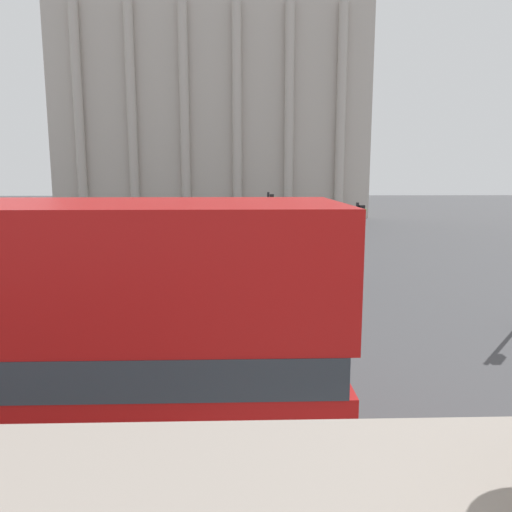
{
  "coord_description": "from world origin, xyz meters",
  "views": [
    {
      "loc": [
        -0.52,
        -2.19,
        4.47
      ],
      "look_at": [
        0.04,
        15.8,
        1.48
      ],
      "focal_mm": 35.0,
      "sensor_mm": 36.0,
      "label": 1
    }
  ],
  "objects_px": {
    "plaza_building_left": "(214,101)",
    "traffic_light_mid": "(359,231)",
    "car_white": "(117,261)",
    "pedestrian_yellow": "(235,256)",
    "traffic_light_far": "(270,216)",
    "pedestrian_white": "(140,268)",
    "pedestrian_blue": "(284,256)"
  },
  "relations": [
    {
      "from": "pedestrian_white",
      "to": "plaza_building_left",
      "type": "bearing_deg",
      "value": -112.71
    },
    {
      "from": "plaza_building_left",
      "to": "traffic_light_mid",
      "type": "height_order",
      "value": "plaza_building_left"
    },
    {
      "from": "plaza_building_left",
      "to": "traffic_light_far",
      "type": "relative_size",
      "value": 9.07
    },
    {
      "from": "traffic_light_mid",
      "to": "plaza_building_left",
      "type": "bearing_deg",
      "value": 101.57
    },
    {
      "from": "pedestrian_yellow",
      "to": "car_white",
      "type": "bearing_deg",
      "value": -99.52
    },
    {
      "from": "plaza_building_left",
      "to": "traffic_light_mid",
      "type": "relative_size",
      "value": 9.58
    },
    {
      "from": "plaza_building_left",
      "to": "pedestrian_blue",
      "type": "relative_size",
      "value": 19.53
    },
    {
      "from": "plaza_building_left",
      "to": "pedestrian_blue",
      "type": "height_order",
      "value": "plaza_building_left"
    },
    {
      "from": "plaza_building_left",
      "to": "car_white",
      "type": "relative_size",
      "value": 7.6
    },
    {
      "from": "traffic_light_mid",
      "to": "traffic_light_far",
      "type": "distance_m",
      "value": 6.81
    },
    {
      "from": "pedestrian_blue",
      "to": "plaza_building_left",
      "type": "bearing_deg",
      "value": -29.45
    },
    {
      "from": "plaza_building_left",
      "to": "car_white",
      "type": "height_order",
      "value": "plaza_building_left"
    },
    {
      "from": "plaza_building_left",
      "to": "traffic_light_mid",
      "type": "bearing_deg",
      "value": -78.43
    },
    {
      "from": "traffic_light_far",
      "to": "car_white",
      "type": "relative_size",
      "value": 0.84
    },
    {
      "from": "car_white",
      "to": "pedestrian_yellow",
      "type": "distance_m",
      "value": 5.23
    },
    {
      "from": "car_white",
      "to": "pedestrian_blue",
      "type": "bearing_deg",
      "value": 87.44
    },
    {
      "from": "plaza_building_left",
      "to": "car_white",
      "type": "xyz_separation_m",
      "value": [
        -2.63,
        -34.62,
        -11.52
      ]
    },
    {
      "from": "traffic_light_mid",
      "to": "pedestrian_white",
      "type": "xyz_separation_m",
      "value": [
        -8.54,
        -0.9,
        -1.28
      ]
    },
    {
      "from": "pedestrian_blue",
      "to": "traffic_light_mid",
      "type": "bearing_deg",
      "value": -157.64
    },
    {
      "from": "traffic_light_far",
      "to": "car_white",
      "type": "distance_m",
      "value": 8.15
    },
    {
      "from": "pedestrian_yellow",
      "to": "traffic_light_far",
      "type": "bearing_deg",
      "value": 152.73
    },
    {
      "from": "pedestrian_blue",
      "to": "car_white",
      "type": "bearing_deg",
      "value": 49.98
    },
    {
      "from": "pedestrian_yellow",
      "to": "pedestrian_white",
      "type": "height_order",
      "value": "pedestrian_yellow"
    },
    {
      "from": "pedestrian_white",
      "to": "pedestrian_blue",
      "type": "bearing_deg",
      "value": -176.88
    },
    {
      "from": "traffic_light_mid",
      "to": "traffic_light_far",
      "type": "height_order",
      "value": "traffic_light_far"
    },
    {
      "from": "traffic_light_mid",
      "to": "car_white",
      "type": "relative_size",
      "value": 0.79
    },
    {
      "from": "car_white",
      "to": "pedestrian_white",
      "type": "relative_size",
      "value": 2.62
    },
    {
      "from": "traffic_light_far",
      "to": "pedestrian_yellow",
      "type": "height_order",
      "value": "traffic_light_far"
    },
    {
      "from": "car_white",
      "to": "plaza_building_left",
      "type": "bearing_deg",
      "value": 176.06
    },
    {
      "from": "pedestrian_white",
      "to": "traffic_light_mid",
      "type": "bearing_deg",
      "value": 164.89
    },
    {
      "from": "traffic_light_far",
      "to": "pedestrian_blue",
      "type": "height_order",
      "value": "traffic_light_far"
    },
    {
      "from": "traffic_light_mid",
      "to": "pedestrian_white",
      "type": "distance_m",
      "value": 8.68
    }
  ]
}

